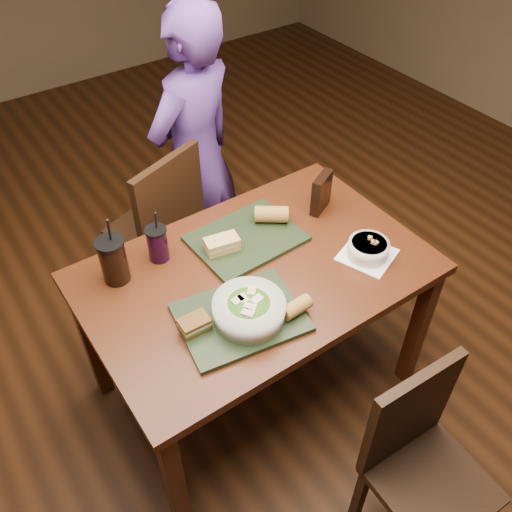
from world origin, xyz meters
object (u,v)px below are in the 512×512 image
Objects in this scene: soup_bowl at (368,248)px; diner at (196,158)px; salad_bowl at (249,309)px; chair_far at (164,224)px; baguette_near at (296,307)px; cup_cola at (113,260)px; baguette_far at (271,214)px; sandwich_near at (194,324)px; chip_bag at (321,193)px; tray_near at (240,317)px; tray_far at (246,238)px; dining_table at (256,286)px; sandwich_far at (222,244)px; chair_near at (420,456)px; cup_berry at (158,244)px.

diner is at bearing 101.54° from soup_bowl.
salad_bowl is (-0.36, -0.99, 0.07)m from diner.
chair_far is 3.73× the size of soup_bowl.
cup_cola is (-0.43, 0.52, 0.05)m from baguette_near.
baguette_far is at bearing -6.24° from cup_cola.
sandwich_near is 0.60× the size of chip_bag.
chair_far reaches higher than soup_bowl.
chair_far reaches higher than tray_near.
sandwich_near is (-0.41, -0.29, 0.03)m from tray_far.
chair_far reaches higher than dining_table.
sandwich_far is 0.49m from chip_bag.
baguette_far reaches higher than chair_near.
tray_near is (-0.18, -0.17, 0.10)m from dining_table.
salad_bowl is at bearing -97.08° from chair_far.
chair_far reaches higher than baguette_near.
dining_table is 0.29m from salad_bowl.
soup_bowl is 0.57m from sandwich_far.
salad_bowl is 2.45× the size of sandwich_near.
tray_far is at bearing 92.74° from chair_near.
sandwich_near is 0.35m from baguette_near.
chair_far is 1.03m from soup_bowl.
cup_cola is (-0.11, 0.39, 0.05)m from sandwich_near.
sandwich_far is (-0.12, -0.01, 0.04)m from tray_far.
baguette_near is at bearing -27.84° from salad_bowl.
chair_far is 0.62m from sandwich_far.
salad_bowl reaches higher than baguette_far.
dining_table is at bearing 155.41° from soup_bowl.
diner is at bearing 90.46° from baguette_far.
tray_far is at bearing -17.67° from cup_berry.
cup_cola reaches higher than chip_bag.
baguette_near is (-0.42, -0.08, 0.01)m from soup_bowl.
chip_bag is (0.33, 0.96, 0.37)m from chair_near.
chair_near is at bearing -62.22° from cup_cola.
dining_table is at bearing -70.44° from sandwich_far.
tray_far is at bearing 68.57° from dining_table.
chip_bag is (0.23, -0.04, 0.03)m from baguette_far.
chair_near is at bearing -65.32° from tray_near.
baguette_near is 0.78× the size of baguette_far.
baguette_near is at bearing -30.33° from tray_near.
sandwich_near is 0.72× the size of sandwich_far.
tray_far is (0.25, 0.33, 0.00)m from tray_near.
chair_near is at bearing -80.35° from sandwich_far.
tray_far is 0.36m from cup_berry.
tray_far is 0.42m from salad_bowl.
cup_cola is at bearing 173.76° from baguette_far.
chair_near is 2.90× the size of cup_cola.
soup_bowl reaches higher than tray_near.
tray_near is 0.45m from cup_berry.
chair_far reaches higher than sandwich_near.
sandwich_far reaches higher than tray_far.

